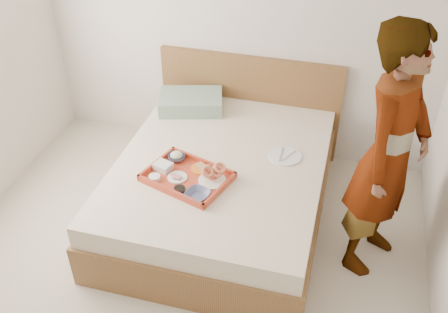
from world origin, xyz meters
TOP-DOWN VIEW (x-y plane):
  - ground at (0.00, 0.00)m, footprint 3.50×4.00m
  - wall_back at (0.00, 2.00)m, footprint 3.50×0.01m
  - bed at (0.13, 1.00)m, footprint 1.65×2.00m
  - headboard at (0.13, 1.97)m, footprint 1.65×0.06m
  - pillow at (-0.33, 1.68)m, footprint 0.62×0.50m
  - tray at (-0.04, 0.72)m, footprint 0.69×0.59m
  - prawn_plate at (0.15, 0.72)m, footprint 0.26×0.26m
  - navy_bowl_big at (0.09, 0.53)m, footprint 0.21×0.21m
  - sauce_dish at (-0.04, 0.55)m, footprint 0.11×0.11m
  - meat_plate at (-0.11, 0.69)m, footprint 0.18×0.18m
  - bread_plate at (0.02, 0.84)m, footprint 0.18×0.18m
  - salad_bowl at (-0.19, 0.90)m, footprint 0.16×0.16m
  - plastic_tub at (-0.25, 0.76)m, footprint 0.15×0.13m
  - cheese_round at (-0.26, 0.64)m, footprint 0.11×0.11m
  - dinner_plate at (0.60, 1.18)m, footprint 0.32×0.32m
  - person at (1.31, 0.84)m, footprint 0.68×0.79m

SIDE VIEW (x-z plane):
  - ground at x=0.00m, z-range -0.01..0.01m
  - bed at x=0.13m, z-range 0.00..0.53m
  - headboard at x=0.13m, z-range 0.00..0.95m
  - dinner_plate at x=0.60m, z-range 0.53..0.54m
  - meat_plate at x=-0.11m, z-range 0.55..0.56m
  - bread_plate at x=0.02m, z-range 0.55..0.56m
  - prawn_plate at x=0.15m, z-range 0.55..0.56m
  - tray at x=-0.04m, z-range 0.53..0.58m
  - cheese_round at x=-0.26m, z-range 0.55..0.58m
  - sauce_dish at x=-0.04m, z-range 0.55..0.58m
  - salad_bowl at x=-0.19m, z-range 0.55..0.59m
  - navy_bowl_big at x=0.09m, z-range 0.55..0.59m
  - plastic_tub at x=-0.25m, z-range 0.55..0.60m
  - pillow at x=-0.33m, z-range 0.53..0.66m
  - person at x=1.31m, z-range 0.00..1.84m
  - wall_back at x=0.00m, z-range 0.00..2.60m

